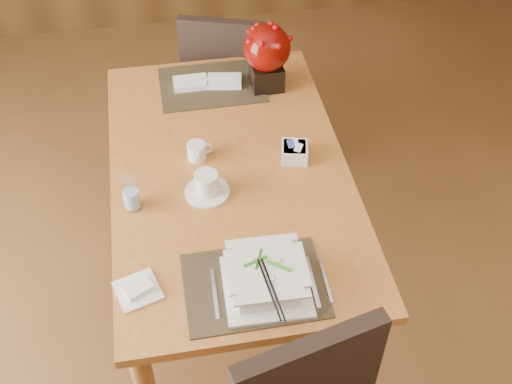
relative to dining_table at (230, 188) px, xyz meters
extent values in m
cube|color=#B46E32|center=(0.00, 0.00, 0.08)|extent=(0.90, 1.50, 0.04)
cylinder|color=#B46E32|center=(-0.39, 0.69, -0.30)|extent=(0.07, 0.07, 0.71)
cylinder|color=#B46E32|center=(0.39, -0.69, -0.30)|extent=(0.07, 0.07, 0.71)
cylinder|color=#B46E32|center=(0.39, 0.69, -0.30)|extent=(0.07, 0.07, 0.71)
cube|color=black|center=(0.00, -0.55, 0.10)|extent=(0.45, 0.33, 0.01)
cube|color=black|center=(0.00, 0.55, 0.10)|extent=(0.45, 0.33, 0.01)
cube|color=white|center=(0.04, -0.57, 0.10)|extent=(0.28, 0.28, 0.01)
cube|color=white|center=(0.04, -0.57, 0.15)|extent=(0.20, 0.20, 0.09)
cylinder|color=tan|center=(0.04, -0.57, 0.16)|extent=(0.18, 0.18, 0.08)
cylinder|color=white|center=(-0.10, -0.11, 0.10)|extent=(0.16, 0.16, 0.01)
cylinder|color=white|center=(-0.10, -0.11, 0.15)|extent=(0.11, 0.11, 0.08)
cylinder|color=black|center=(-0.10, -0.11, 0.18)|extent=(0.08, 0.08, 0.01)
cylinder|color=silver|center=(-0.37, -0.13, 0.17)|extent=(0.07, 0.07, 0.15)
cube|color=white|center=(0.26, 0.02, 0.13)|extent=(0.12, 0.12, 0.06)
cube|color=black|center=(0.24, 0.50, 0.15)|extent=(0.14, 0.14, 0.11)
sphere|color=#7D0A05|center=(0.24, 0.50, 0.29)|extent=(0.20, 0.20, 0.20)
cube|color=white|center=(-0.37, -0.51, 0.10)|extent=(0.17, 0.17, 0.01)
cube|color=black|center=(0.15, 0.98, -0.23)|extent=(0.54, 0.54, 0.06)
cube|color=black|center=(0.08, 0.80, 0.03)|extent=(0.40, 0.17, 0.46)
cylinder|color=black|center=(0.37, 1.09, -0.45)|extent=(0.03, 0.03, 0.40)
cylinder|color=black|center=(0.26, 0.76, -0.45)|extent=(0.03, 0.03, 0.40)
cylinder|color=black|center=(0.04, 1.20, -0.45)|extent=(0.03, 0.03, 0.40)
cylinder|color=black|center=(-0.08, 0.87, -0.45)|extent=(0.03, 0.03, 0.40)
camera|label=1|loc=(-0.21, -1.76, 1.78)|focal=45.00mm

